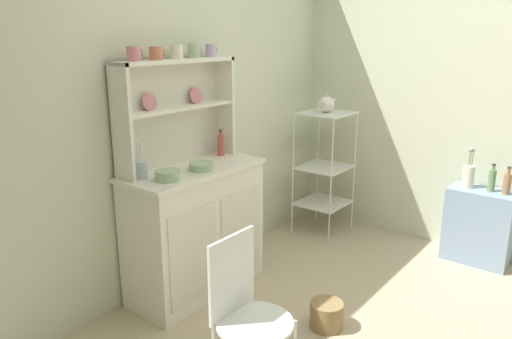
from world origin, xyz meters
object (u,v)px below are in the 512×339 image
at_px(wire_chair, 245,306).
at_px(utensil_jar, 141,169).
at_px(bowl_mixing_large, 168,175).
at_px(porcelain_teapot, 326,104).
at_px(jam_bottle, 221,145).
at_px(floor_basket, 326,315).
at_px(flower_vase, 469,175).
at_px(cup_rose_0, 134,54).
at_px(bakers_rack, 324,160).
at_px(vinegar_bottle, 507,183).
at_px(hutch_shelf_unit, 174,104).
at_px(oil_bottle, 492,180).
at_px(hutch_cabinet, 196,229).
at_px(side_shelf_blue, 479,226).

height_order(wire_chair, utensil_jar, utensil_jar).
bearing_deg(bowl_mixing_large, porcelain_teapot, -2.51).
bearing_deg(jam_bottle, floor_basket, -101.74).
distance_m(jam_bottle, flower_vase, 1.92).
distance_m(cup_rose_0, utensil_jar, 0.68).
xyz_separation_m(bakers_rack, vinegar_bottle, (0.22, -1.42, 0.01)).
distance_m(hutch_shelf_unit, cup_rose_0, 0.47).
bearing_deg(floor_basket, oil_bottle, -18.61).
height_order(hutch_shelf_unit, wire_chair, hutch_shelf_unit).
relative_size(wire_chair, jam_bottle, 4.43).
xyz_separation_m(hutch_cabinet, cup_rose_0, (-0.33, 0.12, 1.17)).
relative_size(cup_rose_0, porcelain_teapot, 0.42).
relative_size(utensil_jar, flower_vase, 0.78).
xyz_separation_m(side_shelf_blue, vinegar_bottle, (0.00, -0.15, 0.38)).
xyz_separation_m(cup_rose_0, porcelain_teapot, (1.77, -0.27, -0.47)).
distance_m(hutch_shelf_unit, flower_vase, 2.30).
bearing_deg(utensil_jar, hutch_shelf_unit, 13.04).
height_order(hutch_cabinet, vinegar_bottle, hutch_cabinet).
bearing_deg(side_shelf_blue, flower_vase, 90.34).
height_order(side_shelf_blue, cup_rose_0, cup_rose_0).
relative_size(hutch_shelf_unit, bakers_rack, 0.85).
relative_size(hutch_cabinet, floor_basket, 4.87).
bearing_deg(oil_bottle, utensil_jar, 142.87).
bearing_deg(vinegar_bottle, porcelain_teapot, 99.00).
bearing_deg(flower_vase, floor_basket, 167.25).
bearing_deg(cup_rose_0, vinegar_bottle, -40.24).
relative_size(hutch_shelf_unit, floor_basket, 4.54).
bearing_deg(hutch_cabinet, flower_vase, -37.80).
bearing_deg(cup_rose_0, hutch_cabinet, -20.46).
height_order(utensil_jar, vinegar_bottle, utensil_jar).
xyz_separation_m(hutch_cabinet, bowl_mixing_large, (-0.29, -0.07, 0.46)).
bearing_deg(wire_chair, bakers_rack, -8.64).
bearing_deg(oil_bottle, hutch_shelf_unit, 135.77).
height_order(hutch_cabinet, utensil_jar, utensil_jar).
bearing_deg(hutch_shelf_unit, bowl_mixing_large, -140.65).
height_order(side_shelf_blue, wire_chair, wire_chair).
height_order(side_shelf_blue, utensil_jar, utensil_jar).
bearing_deg(jam_bottle, cup_rose_0, 177.03).
height_order(floor_basket, bowl_mixing_large, bowl_mixing_large).
bearing_deg(flower_vase, jam_bottle, 133.35).
distance_m(oil_bottle, vinegar_bottle, 0.11).
bearing_deg(vinegar_bottle, bakers_rack, 98.95).
relative_size(bakers_rack, cup_rose_0, 11.45).
bearing_deg(floor_basket, wire_chair, -179.69).
height_order(floor_basket, oil_bottle, oil_bottle).
height_order(wire_chair, porcelain_teapot, porcelain_teapot).
relative_size(jam_bottle, utensil_jar, 0.78).
xyz_separation_m(floor_basket, oil_bottle, (1.52, -0.51, 0.59)).
xyz_separation_m(bakers_rack, utensil_jar, (-1.81, 0.23, 0.28)).
distance_m(hutch_shelf_unit, jam_bottle, 0.50).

